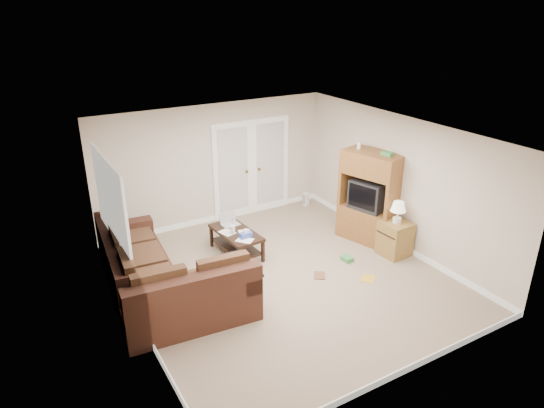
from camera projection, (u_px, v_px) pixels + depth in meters
floor at (284, 277)px, 8.26m from camera, size 5.50×5.50×0.00m
ceiling at (285, 134)px, 7.29m from camera, size 5.00×5.50×0.02m
wall_left at (129, 247)px, 6.62m from camera, size 0.02×5.50×2.50m
wall_right at (400, 183)px, 8.94m from camera, size 0.02×5.50×2.50m
wall_back at (215, 164)px, 9.97m from camera, size 5.00×0.02×2.50m
wall_front at (409, 292)px, 5.59m from camera, size 5.00×0.02×2.50m
baseboards at (284, 275)px, 8.24m from camera, size 5.00×5.50×0.10m
french_doors at (252, 168)px, 10.42m from camera, size 1.80×0.05×2.13m
window_left at (111, 202)px, 7.31m from camera, size 0.05×1.92×1.42m
sectional_sofa at (159, 280)px, 7.52m from camera, size 2.06×3.13×0.92m
coffee_table at (236, 241)px, 8.95m from camera, size 0.65×1.17×0.77m
tv_armoire at (370, 197)px, 9.27m from camera, size 0.90×1.24×1.91m
side_cabinet at (395, 236)px, 8.88m from camera, size 0.53×0.53×1.06m
space_heater at (306, 199)px, 11.13m from camera, size 0.15×0.13×0.31m
floor_magazine at (368, 279)px, 8.22m from camera, size 0.35×0.34×0.01m
floor_greenbox at (347, 259)px, 8.78m from camera, size 0.17×0.21×0.08m
floor_book at (314, 275)px, 8.31m from camera, size 0.29×0.31×0.02m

